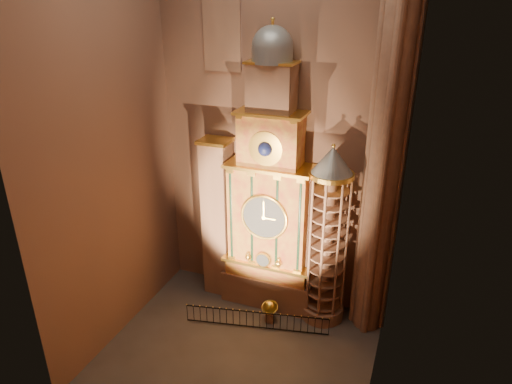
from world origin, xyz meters
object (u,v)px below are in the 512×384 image
at_px(astronomical_clock, 270,204).
at_px(stair_turret, 327,239).
at_px(celestial_globe, 270,310).
at_px(iron_railing, 257,320).
at_px(portrait_tower, 218,218).

bearing_deg(astronomical_clock, stair_turret, -4.30).
relative_size(stair_turret, celestial_globe, 7.67).
xyz_separation_m(celestial_globe, iron_railing, (-0.49, -0.88, -0.24)).
bearing_deg(stair_turret, astronomical_clock, 175.70).
bearing_deg(stair_turret, celestial_globe, -148.69).
relative_size(portrait_tower, iron_railing, 1.26).
xyz_separation_m(portrait_tower, stair_turret, (6.90, -0.28, 0.12)).
distance_m(astronomical_clock, stair_turret, 3.78).
relative_size(celestial_globe, iron_railing, 0.17).
xyz_separation_m(stair_turret, iron_railing, (-3.24, -2.55, -4.66)).
bearing_deg(stair_turret, iron_railing, -141.80).
distance_m(stair_turret, iron_railing, 6.23).
height_order(portrait_tower, stair_turret, stair_turret).
xyz_separation_m(portrait_tower, iron_railing, (3.66, -2.83, -4.54)).
distance_m(stair_turret, celestial_globe, 5.47).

